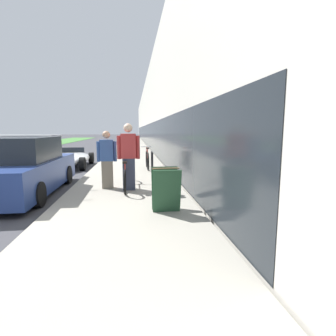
{
  "coord_description": "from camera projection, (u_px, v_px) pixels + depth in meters",
  "views": [
    {
      "loc": [
        5.16,
        -4.86,
        1.79
      ],
      "look_at": [
        7.51,
        12.99,
        -0.82
      ],
      "focal_mm": 28.0,
      "sensor_mm": 36.0,
      "label": 1
    }
  ],
  "objects": [
    {
      "name": "person_bystander",
      "position": [
        107.0,
        160.0,
        7.43
      ],
      "size": [
        0.56,
        0.22,
        1.63
      ],
      "color": "#756B5B",
      "rests_on": "sidewalk_slab"
    },
    {
      "name": "person_rider",
      "position": [
        129.0,
        157.0,
        7.23
      ],
      "size": [
        0.62,
        0.24,
        1.83
      ],
      "color": "#33384C",
      "rests_on": "sidewalk_slab"
    },
    {
      "name": "lawn_strip",
      "position": [
        25.0,
        147.0,
        28.06
      ],
      "size": [
        5.41,
        70.0,
        0.03
      ],
      "color": "#3D7533",
      "rests_on": "ground"
    },
    {
      "name": "cruiser_bike_nearest",
      "position": [
        147.0,
        160.0,
        11.28
      ],
      "size": [
        0.52,
        1.73,
        0.94
      ],
      "color": "black",
      "rests_on": "sidewalk_slab"
    },
    {
      "name": "sandwich_board_sign",
      "position": [
        166.0,
        189.0,
        5.38
      ],
      "size": [
        0.56,
        0.56,
        0.9
      ],
      "color": "#23472D",
      "rests_on": "sidewalk_slab"
    },
    {
      "name": "tandem_bicycle",
      "position": [
        126.0,
        175.0,
        7.59
      ],
      "size": [
        0.52,
        2.43,
        0.83
      ],
      "color": "black",
      "rests_on": "sidewalk_slab"
    },
    {
      "name": "bike_rack_hoop",
      "position": [
        152.0,
        160.0,
        10.03
      ],
      "size": [
        0.05,
        0.6,
        0.84
      ],
      "color": "black",
      "rests_on": "sidewalk_slab"
    },
    {
      "name": "sidewalk_slab",
      "position": [
        131.0,
        148.0,
        25.59
      ],
      "size": [
        3.2,
        70.0,
        0.13
      ],
      "color": "gray",
      "rests_on": "ground"
    },
    {
      "name": "storefront_facade",
      "position": [
        183.0,
        116.0,
        33.8
      ],
      "size": [
        10.01,
        70.0,
        7.15
      ],
      "color": "#BCB7AD",
      "rests_on": "ground"
    },
    {
      "name": "vintage_roadster_curbside",
      "position": [
        69.0,
        159.0,
        12.74
      ],
      "size": [
        1.9,
        4.31,
        0.92
      ],
      "color": "white",
      "rests_on": "ground"
    },
    {
      "name": "parked_sedan_curbside",
      "position": [
        24.0,
        169.0,
        7.28
      ],
      "size": [
        1.84,
        4.59,
        1.66
      ],
      "color": "navy",
      "rests_on": "ground"
    }
  ]
}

